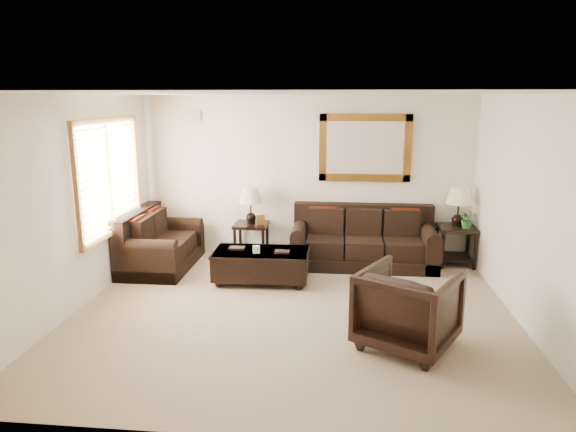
# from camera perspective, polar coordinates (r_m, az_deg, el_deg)

# --- Properties ---
(room) EXTENTS (5.51, 5.01, 2.71)m
(room) POSITION_cam_1_polar(r_m,az_deg,el_deg) (6.21, 0.55, 0.91)
(room) COLOR #846E5B
(room) RESTS_ON ground
(window) EXTENTS (0.07, 1.96, 1.66)m
(window) POSITION_cam_1_polar(r_m,az_deg,el_deg) (7.74, -19.17, 4.11)
(window) COLOR white
(window) RESTS_ON room
(mirror) EXTENTS (1.50, 0.06, 1.10)m
(mirror) POSITION_cam_1_polar(r_m,az_deg,el_deg) (8.56, 8.55, 7.49)
(mirror) COLOR #4F290F
(mirror) RESTS_ON room
(air_vent) EXTENTS (0.25, 0.02, 0.18)m
(air_vent) POSITION_cam_1_polar(r_m,az_deg,el_deg) (8.87, -10.46, 10.85)
(air_vent) COLOR #999999
(air_vent) RESTS_ON room
(sofa) EXTENTS (2.29, 0.99, 0.94)m
(sofa) POSITION_cam_1_polar(r_m,az_deg,el_deg) (8.42, 8.34, -3.06)
(sofa) COLOR black
(sofa) RESTS_ON room
(loveseat) EXTENTS (0.97, 1.63, 0.92)m
(loveseat) POSITION_cam_1_polar(r_m,az_deg,el_deg) (8.45, -14.25, -3.29)
(loveseat) COLOR black
(loveseat) RESTS_ON room
(end_table_left) EXTENTS (0.55, 0.55, 1.21)m
(end_table_left) POSITION_cam_1_polar(r_m,az_deg,el_deg) (8.56, -4.14, 0.41)
(end_table_left) COLOR black
(end_table_left) RESTS_ON room
(end_table_right) EXTENTS (0.59, 0.59, 1.29)m
(end_table_right) POSITION_cam_1_polar(r_m,az_deg,el_deg) (8.62, 18.35, 0.21)
(end_table_right) COLOR black
(end_table_right) RESTS_ON room
(coffee_table) EXTENTS (1.40, 0.77, 0.59)m
(coffee_table) POSITION_cam_1_polar(r_m,az_deg,el_deg) (7.56, -3.00, -5.19)
(coffee_table) COLOR black
(coffee_table) RESTS_ON room
(armchair) EXTENTS (1.25, 1.23, 0.96)m
(armchair) POSITION_cam_1_polar(r_m,az_deg,el_deg) (5.74, 13.24, -9.54)
(armchair) COLOR black
(armchair) RESTS_ON floor
(potted_plant) EXTENTS (0.33, 0.35, 0.23)m
(potted_plant) POSITION_cam_1_polar(r_m,az_deg,el_deg) (8.57, 19.29, -0.53)
(potted_plant) COLOR #215F20
(potted_plant) RESTS_ON end_table_right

